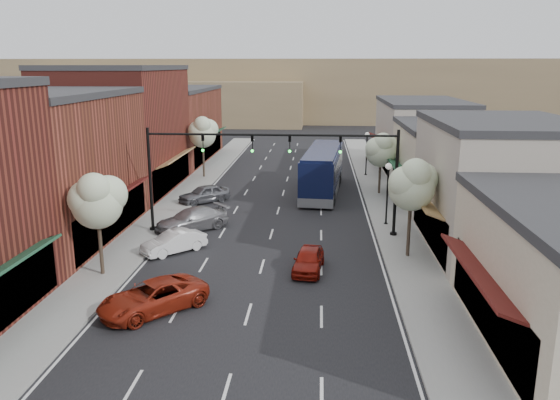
% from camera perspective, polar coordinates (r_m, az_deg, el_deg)
% --- Properties ---
extents(ground, '(160.00, 160.00, 0.00)m').
position_cam_1_polar(ground, '(28.77, -2.32, -8.38)').
color(ground, black).
rests_on(ground, ground).
extents(sidewalk_left, '(2.80, 73.00, 0.15)m').
position_cam_1_polar(sidewalk_left, '(47.63, -9.90, 0.57)').
color(sidewalk_left, gray).
rests_on(sidewalk_left, ground).
extents(sidewalk_right, '(2.80, 73.00, 0.15)m').
position_cam_1_polar(sidewalk_right, '(46.54, 10.60, 0.23)').
color(sidewalk_right, gray).
rests_on(sidewalk_right, ground).
extents(curb_left, '(0.25, 73.00, 0.17)m').
position_cam_1_polar(curb_left, '(47.32, -8.26, 0.55)').
color(curb_left, gray).
rests_on(curb_left, ground).
extents(curb_right, '(0.25, 73.00, 0.17)m').
position_cam_1_polar(curb_right, '(46.40, 8.89, 0.26)').
color(curb_right, gray).
rests_on(curb_right, ground).
extents(bldg_left_midnear, '(10.14, 14.10, 9.40)m').
position_cam_1_polar(bldg_left_midnear, '(37.30, -23.60, 3.10)').
color(bldg_left_midnear, brown).
rests_on(bldg_left_midnear, ground).
extents(bldg_left_midfar, '(10.14, 14.10, 10.90)m').
position_cam_1_polar(bldg_left_midfar, '(49.87, -16.32, 7.04)').
color(bldg_left_midfar, maroon).
rests_on(bldg_left_midfar, ground).
extents(bldg_left_far, '(10.14, 18.10, 8.40)m').
position_cam_1_polar(bldg_left_far, '(65.14, -11.38, 7.72)').
color(bldg_left_far, brown).
rests_on(bldg_left_far, ground).
extents(bldg_right_midnear, '(9.14, 12.10, 7.90)m').
position_cam_1_polar(bldg_right_midnear, '(34.86, 21.84, 1.32)').
color(bldg_right_midnear, '#A2988B').
rests_on(bldg_right_midnear, ground).
extents(bldg_right_midfar, '(9.14, 12.10, 6.40)m').
position_cam_1_polar(bldg_right_midfar, '(46.35, 17.37, 3.67)').
color(bldg_right_midfar, beige).
rests_on(bldg_right_midfar, ground).
extents(bldg_right_far, '(9.14, 16.10, 7.40)m').
position_cam_1_polar(bldg_right_far, '(59.84, 14.45, 6.54)').
color(bldg_right_far, '#A2988B').
rests_on(bldg_right_far, ground).
extents(hill_far, '(120.00, 30.00, 12.00)m').
position_cam_1_polar(hill_far, '(116.58, 2.68, 11.52)').
color(hill_far, '#7A6647').
rests_on(hill_far, ground).
extents(hill_near, '(50.00, 20.00, 8.00)m').
position_cam_1_polar(hill_near, '(108.37, -11.05, 10.04)').
color(hill_near, '#7A6647').
rests_on(hill_near, ground).
extents(signal_mast_right, '(8.22, 0.46, 7.00)m').
position_cam_1_polar(signal_mast_right, '(35.10, 8.26, 3.46)').
color(signal_mast_right, black).
rests_on(signal_mast_right, ground).
extents(signal_mast_left, '(8.22, 0.46, 7.00)m').
position_cam_1_polar(signal_mast_left, '(36.07, -9.88, 3.68)').
color(signal_mast_left, black).
rests_on(signal_mast_left, ground).
extents(tree_right_near, '(2.85, 2.65, 5.95)m').
position_cam_1_polar(tree_right_near, '(31.51, 13.70, 1.69)').
color(tree_right_near, '#47382B').
rests_on(tree_right_near, ground).
extents(tree_right_far, '(2.85, 2.65, 5.43)m').
position_cam_1_polar(tree_right_far, '(47.20, 10.56, 5.27)').
color(tree_right_far, '#47382B').
rests_on(tree_right_far, ground).
extents(tree_left_near, '(2.85, 2.65, 5.69)m').
position_cam_1_polar(tree_left_near, '(29.48, -18.56, 0.07)').
color(tree_left_near, '#47382B').
rests_on(tree_left_near, ground).
extents(tree_left_far, '(2.85, 2.65, 6.13)m').
position_cam_1_polar(tree_left_far, '(53.97, -8.06, 7.09)').
color(tree_left_far, '#47382B').
rests_on(tree_left_far, ground).
extents(lamp_post_near, '(0.44, 0.44, 4.44)m').
position_cam_1_polar(lamp_post_near, '(38.08, 11.19, 1.68)').
color(lamp_post_near, black).
rests_on(lamp_post_near, ground).
extents(lamp_post_far, '(0.44, 0.44, 4.44)m').
position_cam_1_polar(lamp_post_far, '(55.22, 9.06, 5.53)').
color(lamp_post_far, black).
rests_on(lamp_post_far, ground).
extents(coach_bus, '(3.88, 12.82, 3.86)m').
position_cam_1_polar(coach_bus, '(47.72, 4.48, 3.13)').
color(coach_bus, black).
rests_on(coach_bus, ground).
extents(red_hatchback, '(1.88, 3.87, 1.27)m').
position_cam_1_polar(red_hatchback, '(29.80, 2.99, -6.27)').
color(red_hatchback, maroon).
rests_on(red_hatchback, ground).
extents(parked_car_a, '(5.15, 5.24, 1.40)m').
position_cam_1_polar(parked_car_a, '(25.75, -13.14, -9.84)').
color(parked_car_a, maroon).
rests_on(parked_car_a, ground).
extents(parked_car_b, '(3.75, 3.75, 1.30)m').
position_cam_1_polar(parked_car_b, '(33.24, -11.03, -4.33)').
color(parked_car_b, white).
rests_on(parked_car_b, ground).
extents(parked_car_c, '(5.23, 5.02, 1.50)m').
position_cam_1_polar(parked_car_c, '(37.37, -9.22, -2.04)').
color(parked_car_c, gray).
rests_on(parked_car_c, ground).
extents(parked_car_d, '(4.31, 4.06, 1.44)m').
position_cam_1_polar(parked_car_d, '(44.75, -7.93, 0.63)').
color(parked_car_d, '#5A5B62').
rests_on(parked_car_d, ground).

